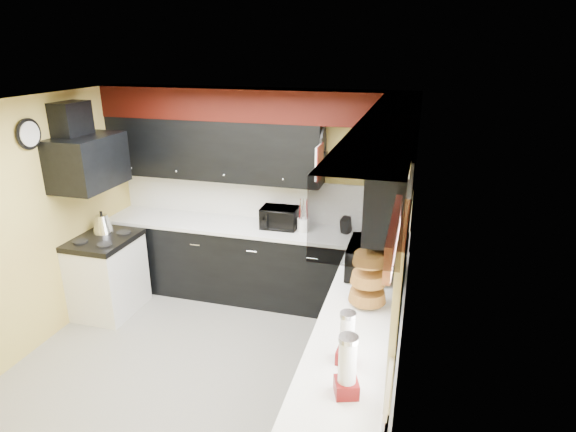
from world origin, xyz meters
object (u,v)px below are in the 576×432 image
object	(u,v)px
toaster_oven	(279,218)
microwave	(368,259)
utensil_crock	(303,225)
knife_block	(346,225)
kettle	(102,224)

from	to	relation	value
toaster_oven	microwave	distance (m)	1.45
toaster_oven	utensil_crock	world-z (taller)	toaster_oven
microwave	utensil_crock	size ratio (longest dim) A/B	3.55
microwave	knife_block	world-z (taller)	microwave
kettle	microwave	bearing A→B (deg)	-5.24
microwave	kettle	world-z (taller)	microwave
microwave	knife_block	xyz separation A→B (m)	(-0.36, 0.94, -0.05)
knife_block	kettle	size ratio (longest dim) A/B	0.83
utensil_crock	kettle	xyz separation A→B (m)	(-2.22, -0.60, 0.01)
utensil_crock	kettle	world-z (taller)	kettle
toaster_oven	microwave	size ratio (longest dim) A/B	0.77
utensil_crock	kettle	bearing A→B (deg)	-164.90
microwave	utensil_crock	distance (m)	1.21
toaster_oven	kettle	xyz separation A→B (m)	(-1.92, -0.64, -0.04)
toaster_oven	knife_block	size ratio (longest dim) A/B	2.21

